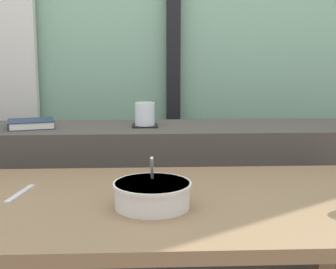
{
  "coord_description": "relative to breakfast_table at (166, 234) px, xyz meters",
  "views": [
    {
      "loc": [
        -0.03,
        -1.38,
        1.15
      ],
      "look_at": [
        0.05,
        0.33,
        0.84
      ],
      "focal_mm": 52.56,
      "sensor_mm": 36.0,
      "label": 1
    }
  ],
  "objects": [
    {
      "name": "dark_console_ledge",
      "position": [
        -0.03,
        0.61,
        -0.21
      ],
      "size": [
        2.8,
        0.35,
        0.83
      ],
      "primitive_type": "cube",
      "color": "#423D38",
      "rests_on": "ground"
    },
    {
      "name": "soup_bowl",
      "position": [
        -0.04,
        -0.07,
        0.14
      ],
      "size": [
        0.21,
        0.21,
        0.14
      ],
      "color": "silver",
      "rests_on": "breakfast_table"
    },
    {
      "name": "breakfast_table",
      "position": [
        0.0,
        0.0,
        0.0
      ],
      "size": [
        1.26,
        0.72,
        0.73
      ],
      "color": "brown",
      "rests_on": "ground"
    },
    {
      "name": "closed_book",
      "position": [
        -0.51,
        0.59,
        0.23
      ],
      "size": [
        0.2,
        0.18,
        0.03
      ],
      "color": "#1E2D47",
      "rests_on": "dark_console_ledge"
    },
    {
      "name": "fork_utensil",
      "position": [
        -0.42,
        0.06,
        0.11
      ],
      "size": [
        0.05,
        0.17,
        0.01
      ],
      "primitive_type": "cube",
      "rotation": [
        0.0,
        0.0,
        -0.2
      ],
      "color": "silver",
      "rests_on": "breakfast_table"
    },
    {
      "name": "window_divider_post",
      "position": [
        0.09,
        1.21,
        0.68
      ],
      "size": [
        0.07,
        0.05,
        2.6
      ],
      "primitive_type": "cube",
      "color": "black",
      "rests_on": "ground"
    },
    {
      "name": "juice_glass",
      "position": [
        -0.06,
        0.61,
        0.26
      ],
      "size": [
        0.08,
        0.08,
        0.09
      ],
      "color": "white",
      "rests_on": "coaster_square"
    },
    {
      "name": "coaster_square",
      "position": [
        -0.06,
        0.61,
        0.21
      ],
      "size": [
        0.1,
        0.1,
        0.0
      ],
      "primitive_type": "cube",
      "color": "black",
      "rests_on": "dark_console_ledge"
    }
  ]
}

